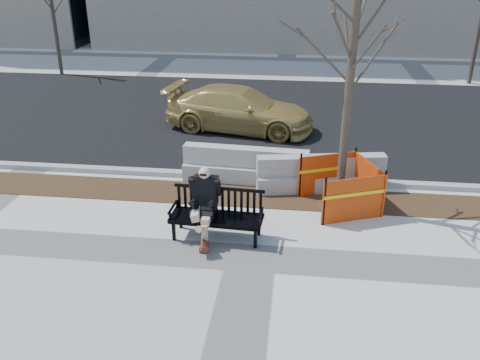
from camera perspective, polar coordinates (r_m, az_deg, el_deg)
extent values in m
plane|color=beige|center=(9.79, 1.27, -8.68)|extent=(120.00, 120.00, 0.00)
cube|color=#47301C|center=(12.03, 2.49, -1.85)|extent=(40.00, 1.20, 0.02)
cube|color=black|center=(17.78, 4.08, 7.10)|extent=(60.00, 10.40, 0.01)
cube|color=#9E9B93|center=(12.86, 2.83, 0.26)|extent=(60.00, 0.25, 0.12)
imported|color=tan|center=(16.46, -0.03, 5.67)|extent=(4.93, 2.69, 1.36)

